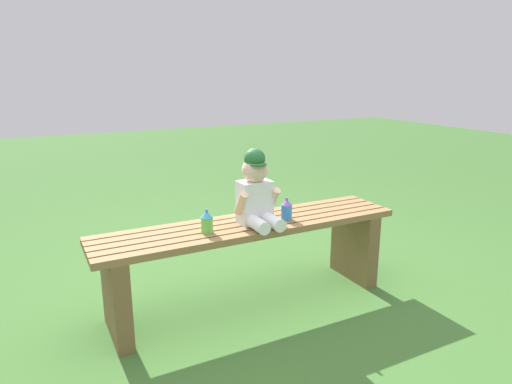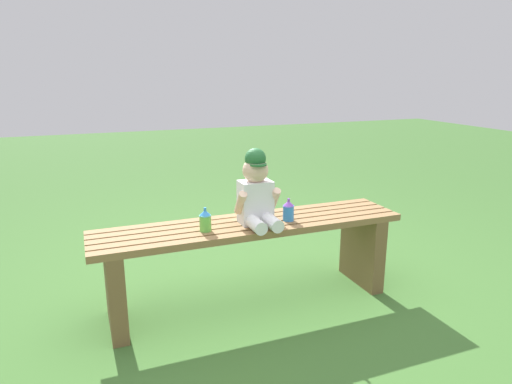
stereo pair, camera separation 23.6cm
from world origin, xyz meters
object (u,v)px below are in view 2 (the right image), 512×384
park_bench (251,249)px  sippy_cup_left (205,220)px  sippy_cup_right (288,210)px  child_figure (257,192)px

park_bench → sippy_cup_left: sippy_cup_left is taller
sippy_cup_right → park_bench: bearing=167.4°
child_figure → sippy_cup_left: child_figure is taller
park_bench → child_figure: 0.34m
park_bench → sippy_cup_left: 0.34m
sippy_cup_left → sippy_cup_right: (0.47, 0.00, 0.00)m
park_bench → sippy_cup_right: bearing=-12.6°
sippy_cup_right → sippy_cup_left: bearing=180.0°
child_figure → park_bench: bearing=121.7°
child_figure → sippy_cup_right: bearing=-3.8°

